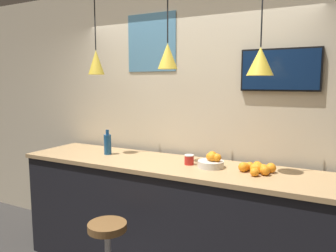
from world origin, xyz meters
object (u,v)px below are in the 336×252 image
object	(u,v)px
fruit_bowl	(211,161)
spread_jar	(189,160)
mounted_tv	(280,70)
juice_bottle	(108,144)

from	to	relation	value
fruit_bowl	spread_jar	world-z (taller)	fruit_bowl
spread_jar	mounted_tv	bearing A→B (deg)	28.96
fruit_bowl	juice_bottle	xyz separation A→B (m)	(-1.16, -0.00, 0.06)
juice_bottle	mounted_tv	xyz separation A→B (m)	(1.64, 0.39, 0.75)
fruit_bowl	juice_bottle	distance (m)	1.16
juice_bottle	fruit_bowl	bearing A→B (deg)	0.09
spread_jar	mounted_tv	size ratio (longest dim) A/B	0.13
juice_bottle	spread_jar	world-z (taller)	juice_bottle
juice_bottle	spread_jar	bearing A→B (deg)	-0.00
spread_jar	fruit_bowl	bearing A→B (deg)	0.46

